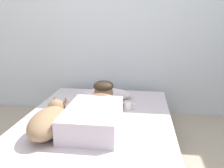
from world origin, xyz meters
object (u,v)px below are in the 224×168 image
at_px(bed, 97,136).
at_px(dog, 50,121).
at_px(pillow, 107,94).
at_px(person_lying, 97,110).
at_px(coffee_cup, 128,105).
at_px(cell_phone, 73,124).

xyz_separation_m(bed, dog, (-0.30, -0.30, 0.27)).
bearing_deg(pillow, person_lying, -89.83).
bearing_deg(bed, pillow, 89.05).
height_order(bed, dog, dog).
distance_m(pillow, coffee_cup, 0.37).
distance_m(bed, dog, 0.50).
distance_m(pillow, cell_phone, 0.73).
height_order(bed, person_lying, person_lying).
relative_size(person_lying, cell_phone, 6.57).
xyz_separation_m(pillow, person_lying, (0.00, -0.62, 0.05)).
xyz_separation_m(coffee_cup, cell_phone, (-0.43, -0.42, -0.03)).
xyz_separation_m(pillow, cell_phone, (-0.19, -0.70, -0.05)).
bearing_deg(person_lying, dog, -140.66).
bearing_deg(bed, cell_phone, -145.40).
relative_size(bed, person_lying, 2.09).
distance_m(person_lying, cell_phone, 0.23).
xyz_separation_m(dog, cell_phone, (0.12, 0.18, -0.10)).
xyz_separation_m(bed, pillow, (0.01, 0.58, 0.22)).
bearing_deg(person_lying, bed, 104.64).
height_order(person_lying, coffee_cup, person_lying).
relative_size(person_lying, dog, 1.60).
height_order(pillow, coffee_cup, pillow).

